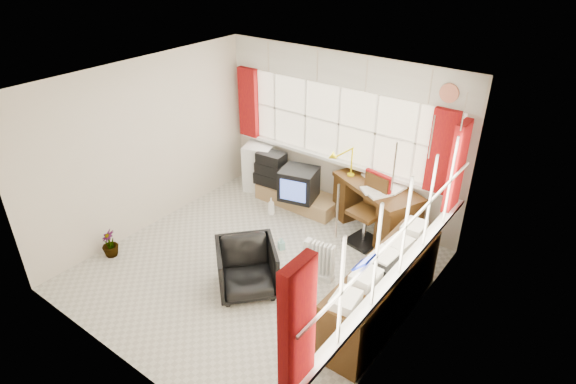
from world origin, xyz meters
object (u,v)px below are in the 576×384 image
object	(u,v)px
radiator	(321,264)
task_chair	(372,207)
credenza	(382,290)
tv_bench	(298,198)
desk	(376,206)
desk_lamp	(352,155)
office_chair	(247,268)
crt_tv	(299,184)
mini_fridge	(260,167)

from	to	relation	value
radiator	task_chair	bearing A→B (deg)	85.68
task_chair	radiator	world-z (taller)	task_chair
task_chair	credenza	xyz separation A→B (m)	(0.86, -1.32, -0.16)
tv_bench	desk	bearing A→B (deg)	2.47
credenza	task_chair	bearing A→B (deg)	123.12
task_chair	radiator	bearing A→B (deg)	-94.32
desk	tv_bench	xyz separation A→B (m)	(-1.36, -0.06, -0.30)
desk_lamp	tv_bench	world-z (taller)	desk_lamp
radiator	credenza	bearing A→B (deg)	-10.88
task_chair	office_chair	world-z (taller)	task_chair
desk	crt_tv	xyz separation A→B (m)	(-1.23, -0.22, 0.07)
desk_lamp	task_chair	distance (m)	0.80
office_chair	crt_tv	distance (m)	2.02
radiator	tv_bench	bearing A→B (deg)	134.82
tv_bench	crt_tv	world-z (taller)	crt_tv
tv_bench	desk_lamp	bearing A→B (deg)	5.72
task_chair	crt_tv	bearing A→B (deg)	178.43
task_chair	tv_bench	xyz separation A→B (m)	(-1.42, 0.20, -0.43)
radiator	mini_fridge	xyz separation A→B (m)	(-2.19, 1.42, 0.19)
task_chair	radiator	distance (m)	1.19
desk	desk_lamp	world-z (taller)	desk_lamp
radiator	crt_tv	distance (m)	1.70
tv_bench	crt_tv	xyz separation A→B (m)	(0.13, -0.16, 0.37)
task_chair	tv_bench	world-z (taller)	task_chair
desk_lamp	credenza	size ratio (longest dim) A/B	0.23
mini_fridge	credenza	bearing A→B (deg)	-26.98
desk_lamp	radiator	xyz separation A→B (m)	(0.43, -1.43, -0.88)
desk_lamp	credenza	xyz separation A→B (m)	(1.38, -1.61, -0.70)
desk_lamp	radiator	bearing A→B (deg)	-73.08
office_chair	credenza	size ratio (longest dim) A/B	0.36
task_chair	desk_lamp	bearing A→B (deg)	151.20
task_chair	crt_tv	size ratio (longest dim) A/B	1.63
desk	crt_tv	bearing A→B (deg)	-169.84
task_chair	mini_fridge	xyz separation A→B (m)	(-2.28, 0.28, -0.15)
radiator	tv_bench	distance (m)	1.89
radiator	tv_bench	xyz separation A→B (m)	(-1.33, 1.34, -0.09)
office_chair	mini_fridge	distance (m)	2.69
radiator	crt_tv	size ratio (longest dim) A/B	0.82
task_chair	crt_tv	xyz separation A→B (m)	(-1.28, 0.04, -0.06)
desk	crt_tv	world-z (taller)	desk
crt_tv	mini_fridge	distance (m)	1.03
crt_tv	credenza	bearing A→B (deg)	-32.32
task_chair	tv_bench	size ratio (longest dim) A/B	0.75
desk_lamp	tv_bench	xyz separation A→B (m)	(-0.89, -0.09, -0.97)
desk_lamp	task_chair	world-z (taller)	desk_lamp
desk_lamp	radiator	distance (m)	1.73
desk_lamp	crt_tv	xyz separation A→B (m)	(-0.76, -0.25, -0.60)
desk_lamp	crt_tv	bearing A→B (deg)	-161.81
tv_bench	mini_fridge	bearing A→B (deg)	174.72
desk_lamp	radiator	world-z (taller)	desk_lamp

